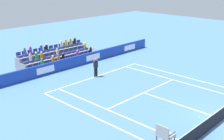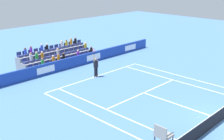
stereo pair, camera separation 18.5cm
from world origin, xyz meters
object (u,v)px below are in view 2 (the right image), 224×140
object	(u,v)px
tennis_net	(223,113)
loose_tennis_ball	(199,118)
umpire_chair	(163,140)
tennis_player	(96,66)

from	to	relation	value
tennis_net	loose_tennis_ball	xyz separation A→B (m)	(0.82, -1.21, -0.46)
umpire_chair	tennis_net	bearing A→B (deg)	-179.72
loose_tennis_ball	umpire_chair	bearing A→B (deg)	11.83
umpire_chair	loose_tennis_ball	xyz separation A→B (m)	(-5.94, -1.24, -1.49)
tennis_net	tennis_player	xyz separation A→B (m)	(0.05, -11.83, 0.50)
tennis_player	umpire_chair	distance (m)	13.64
tennis_net	tennis_player	size ratio (longest dim) A/B	4.19
loose_tennis_ball	tennis_player	bearing A→B (deg)	-94.14
tennis_net	umpire_chair	distance (m)	6.84
tennis_player	tennis_net	bearing A→B (deg)	90.26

